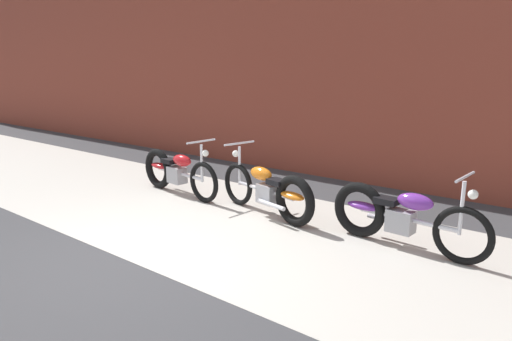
{
  "coord_description": "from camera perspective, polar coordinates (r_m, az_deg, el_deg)",
  "views": [
    {
      "loc": [
        4.12,
        -2.93,
        2.2
      ],
      "look_at": [
        0.25,
        2.0,
        0.75
      ],
      "focal_mm": 31.98,
      "sensor_mm": 36.0,
      "label": 1
    }
  ],
  "objects": [
    {
      "name": "motorcycle_orange",
      "position": [
        6.7,
        1.92,
        -2.6
      ],
      "size": [
        1.98,
        0.72,
        1.03
      ],
      "rotation": [
        0.0,
        0.0,
        2.92
      ],
      "color": "black",
      "rests_on": "ground"
    },
    {
      "name": "sidewalk_slab",
      "position": [
        6.61,
        -3.07,
        -6.42
      ],
      "size": [
        36.0,
        3.5,
        0.01
      ],
      "primitive_type": "cube",
      "color": "#B2ADA3",
      "rests_on": "ground"
    },
    {
      "name": "brick_building_wall",
      "position": [
        9.14,
        11.77,
        17.45
      ],
      "size": [
        36.0,
        0.5,
        5.9
      ],
      "primitive_type": "cube",
      "color": "brown",
      "rests_on": "ground"
    },
    {
      "name": "motorcycle_red",
      "position": [
        8.09,
        -10.19,
        -0.06
      ],
      "size": [
        2.01,
        0.59,
        1.03
      ],
      "rotation": [
        0.0,
        0.0,
        -0.1
      ],
      "color": "black",
      "rests_on": "ground"
    },
    {
      "name": "ground_plane",
      "position": [
        5.51,
        -15.35,
        -10.99
      ],
      "size": [
        80.0,
        80.0,
        0.0
      ],
      "primitive_type": "plane",
      "color": "#38383A"
    },
    {
      "name": "motorcycle_purple",
      "position": [
        5.89,
        17.0,
        -5.36
      ],
      "size": [
        2.01,
        0.58,
        1.03
      ],
      "rotation": [
        0.0,
        0.0,
        -0.06
      ],
      "color": "black",
      "rests_on": "ground"
    }
  ]
}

